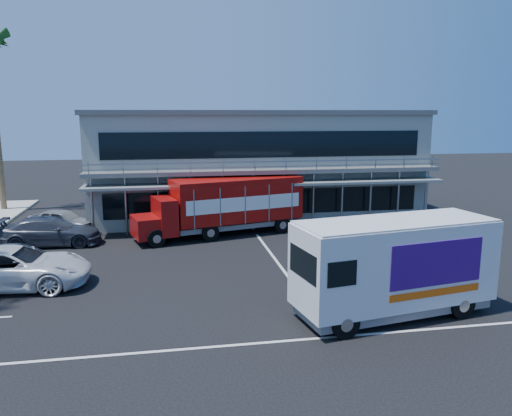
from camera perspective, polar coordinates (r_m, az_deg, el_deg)
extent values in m
plane|color=black|center=(21.83, -1.37, -8.27)|extent=(120.00, 120.00, 0.00)
cube|color=gray|center=(36.09, -0.32, 5.06)|extent=(22.00, 10.00, 7.00)
cube|color=#515454|center=(35.91, -0.33, 10.87)|extent=(22.40, 10.40, 0.30)
cube|color=#515454|center=(30.61, 1.47, 4.20)|extent=(22.00, 1.20, 0.25)
cube|color=gray|center=(30.02, 1.68, 5.03)|extent=(22.00, 0.08, 0.90)
cube|color=slate|center=(30.41, 1.57, 2.83)|extent=(22.00, 1.80, 0.15)
cube|color=black|center=(31.47, 1.24, 0.70)|extent=(20.00, 0.06, 1.60)
cube|color=black|center=(31.03, 1.26, 7.26)|extent=(20.00, 0.06, 1.60)
cube|color=maroon|center=(28.14, -12.45, -2.11)|extent=(1.87, 2.44, 1.15)
cube|color=maroon|center=(28.28, -10.42, -0.87)|extent=(1.56, 2.57, 2.01)
cube|color=black|center=(28.17, -10.46, 0.27)|extent=(0.59, 1.98, 0.67)
cube|color=#9B1109|center=(29.59, -2.21, 1.05)|extent=(8.03, 4.35, 2.49)
cube|color=slate|center=(29.88, -2.18, -1.76)|extent=(7.93, 4.01, 0.29)
cube|color=white|center=(28.52, -1.24, 0.48)|extent=(6.81, 1.91, 0.81)
cube|color=white|center=(30.71, -3.10, 1.22)|extent=(6.81, 1.91, 0.81)
cylinder|color=black|center=(27.32, -11.32, -3.45)|extent=(1.04, 0.54, 1.00)
cylinder|color=black|center=(29.31, -12.35, -2.51)|extent=(1.04, 0.54, 1.00)
cylinder|color=black|center=(28.19, -5.27, -2.83)|extent=(1.04, 0.54, 1.00)
cylinder|color=black|center=(30.13, -6.67, -1.97)|extent=(1.04, 0.54, 1.00)
cylinder|color=black|center=(30.05, 2.99, -1.94)|extent=(1.04, 0.54, 1.00)
cylinder|color=black|center=(31.87, 1.17, -1.18)|extent=(1.04, 0.54, 1.00)
cube|color=silver|center=(18.32, 15.53, -5.94)|extent=(7.44, 3.63, 2.85)
cube|color=slate|center=(18.83, 15.28, -10.54)|extent=(7.12, 3.34, 0.36)
cube|color=black|center=(16.48, 5.43, -6.35)|extent=(0.40, 1.98, 0.97)
cube|color=silver|center=(17.96, 15.77, -1.49)|extent=(7.29, 3.56, 0.08)
cube|color=#3A0B6A|center=(17.82, 20.02, -6.00)|extent=(3.61, 0.66, 1.53)
cube|color=#3A0B6A|center=(19.69, 15.42, -4.15)|extent=(3.61, 0.66, 1.53)
cube|color=#F2590C|center=(18.13, 19.82, -9.09)|extent=(3.61, 0.65, 0.25)
cylinder|color=black|center=(16.66, 10.13, -12.90)|extent=(1.01, 0.44, 0.98)
cylinder|color=black|center=(18.41, 6.72, -10.45)|extent=(1.01, 0.44, 0.98)
cylinder|color=black|center=(19.31, 22.45, -10.20)|extent=(1.01, 0.44, 0.98)
cylinder|color=black|center=(20.83, 18.44, -8.38)|extent=(1.01, 0.44, 0.98)
imported|color=black|center=(23.39, -25.68, -6.02)|extent=(4.95, 2.12, 1.59)
imported|color=silver|center=(23.00, -25.96, -6.16)|extent=(6.29, 3.17, 1.71)
imported|color=#2E323D|center=(29.40, -22.43, -2.50)|extent=(5.39, 2.32, 1.55)
imported|color=gray|center=(32.48, -21.25, -1.35)|extent=(4.40, 3.13, 1.39)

